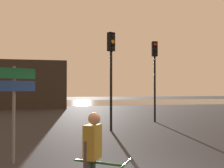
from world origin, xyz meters
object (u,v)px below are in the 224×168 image
object	(u,v)px
traffic_light_far_right	(155,66)
cyclist	(95,163)
direction_sign_post	(14,96)
traffic_light_center	(111,63)
distant_building	(6,85)

from	to	relation	value
traffic_light_far_right	cyclist	distance (m)	11.85
traffic_light_far_right	direction_sign_post	bearing A→B (deg)	51.85
traffic_light_center	distant_building	bearing A→B (deg)	-91.57
traffic_light_far_right	cyclist	size ratio (longest dim) A/B	3.02
traffic_light_far_right	cyclist	bearing A→B (deg)	68.81
distant_building	direction_sign_post	size ratio (longest dim) A/B	4.79
traffic_light_center	direction_sign_post	world-z (taller)	traffic_light_center
traffic_light_far_right	direction_sign_post	size ratio (longest dim) A/B	1.88
cyclist	direction_sign_post	bearing A→B (deg)	-117.71
distant_building	direction_sign_post	bearing A→B (deg)	-77.59
distant_building	traffic_light_far_right	world-z (taller)	distant_building
traffic_light_far_right	cyclist	world-z (taller)	traffic_light_far_right
distant_building	traffic_light_far_right	bearing A→B (deg)	-49.40
direction_sign_post	traffic_light_far_right	bearing A→B (deg)	-158.62
traffic_light_center	traffic_light_far_right	xyz separation A→B (m)	(3.23, 2.63, 0.11)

